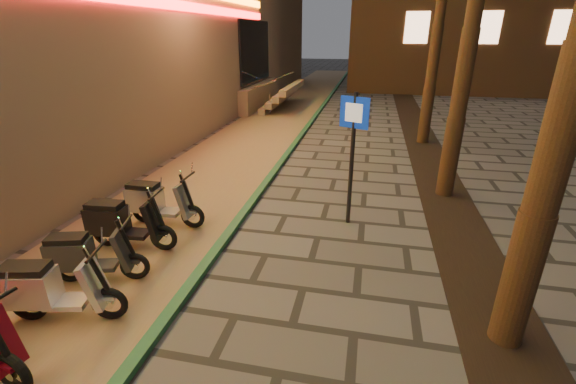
% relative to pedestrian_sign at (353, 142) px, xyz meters
% --- Properties ---
extents(parking_strip, '(3.40, 60.00, 0.01)m').
position_rel_pedestrian_sign_xyz_m(parking_strip, '(-3.96, 5.04, -1.74)').
color(parking_strip, '#8C7251').
rests_on(parking_strip, ground).
extents(green_curb, '(0.18, 60.00, 0.10)m').
position_rel_pedestrian_sign_xyz_m(green_curb, '(-2.26, 5.04, -1.70)').
color(green_curb, '#225C38').
rests_on(green_curb, ground).
extents(planting_strip, '(1.20, 40.00, 0.02)m').
position_rel_pedestrian_sign_xyz_m(planting_strip, '(2.24, 0.04, -1.74)').
color(planting_strip, black).
rests_on(planting_strip, ground).
extents(pedestrian_sign, '(0.56, 0.27, 2.70)m').
position_rel_pedestrian_sign_xyz_m(pedestrian_sign, '(0.00, 0.00, 0.00)').
color(pedestrian_sign, black).
rests_on(pedestrian_sign, ground).
extents(scooter_6, '(1.64, 0.77, 1.15)m').
position_rel_pedestrian_sign_xyz_m(scooter_6, '(-3.79, -3.86, -1.25)').
color(scooter_6, black).
rests_on(scooter_6, ground).
extents(scooter_7, '(1.52, 0.78, 1.08)m').
position_rel_pedestrian_sign_xyz_m(scooter_7, '(-3.92, -2.96, -1.28)').
color(scooter_7, black).
rests_on(scooter_7, ground).
extents(scooter_8, '(1.67, 0.59, 1.17)m').
position_rel_pedestrian_sign_xyz_m(scooter_8, '(-4.01, -1.90, -1.24)').
color(scooter_8, black).
rests_on(scooter_8, ground).
extents(scooter_9, '(1.64, 0.58, 1.16)m').
position_rel_pedestrian_sign_xyz_m(scooter_9, '(-3.87, -0.90, -1.24)').
color(scooter_9, black).
rests_on(scooter_9, ground).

